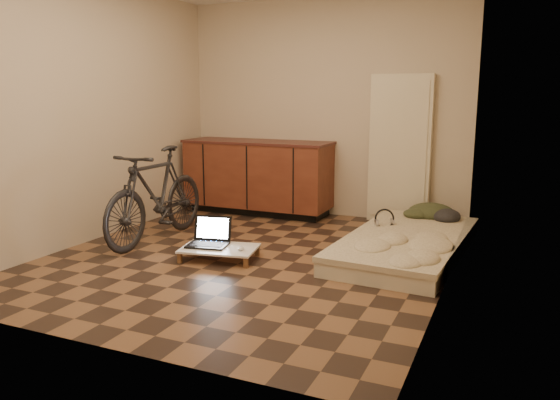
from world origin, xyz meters
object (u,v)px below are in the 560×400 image
at_px(futon, 406,244).
at_px(laptop, 209,239).
at_px(lap_desk, 219,249).
at_px(bicycle, 156,190).

height_order(futon, laptop, laptop).
xyz_separation_m(futon, laptop, (-1.65, -0.82, 0.07)).
bearing_deg(lap_desk, futon, 18.99).
bearing_deg(lap_desk, laptop, 149.41).
relative_size(futon, lap_desk, 2.89).
relative_size(lap_desk, laptop, 1.79).
bearing_deg(bicycle, lap_desk, -18.38).
xyz_separation_m(lap_desk, laptop, (-0.13, 0.05, 0.07)).
relative_size(bicycle, lap_desk, 2.19).
height_order(futon, lap_desk, futon).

